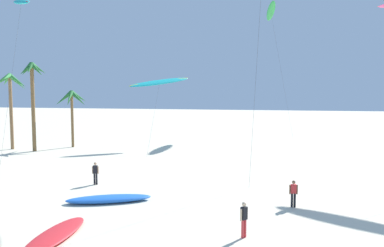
# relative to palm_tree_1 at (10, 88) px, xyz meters

# --- Properties ---
(palm_tree_1) EXTENTS (4.55, 4.65, 9.18)m
(palm_tree_1) POSITION_rel_palm_tree_1_xyz_m (0.00, 0.00, 0.00)
(palm_tree_1) COLOR olive
(palm_tree_1) RESTS_ON ground
(palm_tree_2) EXTENTS (3.12, 3.21, 10.36)m
(palm_tree_2) POSITION_rel_palm_tree_1_xyz_m (3.63, -0.75, 0.66)
(palm_tree_2) COLOR brown
(palm_tree_2) RESTS_ON ground
(palm_tree_3) EXTENTS (4.02, 4.45, 7.15)m
(palm_tree_3) POSITION_rel_palm_tree_1_xyz_m (6.19, 3.35, -1.62)
(palm_tree_3) COLOR brown
(palm_tree_3) RESTS_ON ground
(flying_kite_0) EXTENTS (7.06, 11.56, 9.18)m
(flying_kite_0) POSITION_rel_palm_tree_1_xyz_m (16.51, 6.98, 0.84)
(flying_kite_0) COLOR #19B2B7
(flying_kite_0) RESTS_ON ground
(flying_kite_1) EXTENTS (4.39, 6.89, 17.21)m
(flying_kite_1) POSITION_rel_palm_tree_1_xyz_m (4.95, -3.78, 8.96)
(flying_kite_1) COLOR #19B2B7
(flying_kite_1) RESTS_ON ground
(flying_kite_5) EXTENTS (4.94, 12.88, 21.87)m
(flying_kite_5) POSITION_rel_palm_tree_1_xyz_m (29.74, 25.73, 13.03)
(flying_kite_5) COLOR green
(flying_kite_5) RESTS_ON ground
(grounded_kite_0) EXTENTS (1.80, 4.95, 0.27)m
(grounded_kite_0) POSITION_rel_palm_tree_1_xyz_m (21.44, -23.01, -7.22)
(grounded_kite_0) COLOR red
(grounded_kite_0) RESTS_ON ground
(grounded_kite_2) EXTENTS (5.30, 3.42, 0.41)m
(grounded_kite_2) POSITION_rel_palm_tree_1_xyz_m (21.31, -17.26, -7.15)
(grounded_kite_2) COLOR blue
(grounded_kite_2) RESTS_ON ground
(person_near_left) EXTENTS (0.33, 0.44, 1.71)m
(person_near_left) POSITION_rel_palm_tree_1_xyz_m (30.02, -20.95, -6.42)
(person_near_left) COLOR red
(person_near_left) RESTS_ON ground
(person_near_right) EXTENTS (0.51, 0.23, 1.67)m
(person_near_right) POSITION_rel_palm_tree_1_xyz_m (18.35, -13.44, -6.44)
(person_near_right) COLOR black
(person_near_right) RESTS_ON ground
(person_mid_field) EXTENTS (0.50, 0.26, 1.62)m
(person_mid_field) POSITION_rel_palm_tree_1_xyz_m (32.43, -15.64, -6.47)
(person_mid_field) COLOR black
(person_mid_field) RESTS_ON ground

